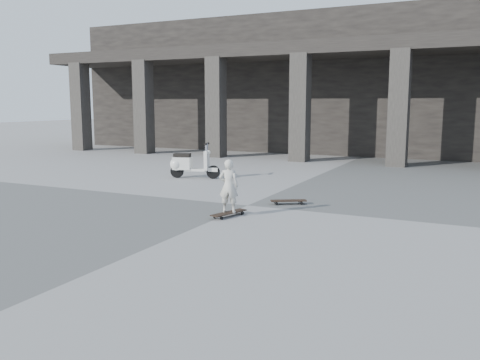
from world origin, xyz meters
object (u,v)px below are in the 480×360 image
at_px(skateboard_spare, 288,201).
at_px(scooter, 186,164).
at_px(longboard, 229,213).
at_px(child, 229,186).

relative_size(skateboard_spare, scooter, 0.53).
xyz_separation_m(longboard, skateboard_spare, (0.62, 1.64, 0.00)).
bearing_deg(scooter, skateboard_spare, -45.46).
bearing_deg(child, longboard, -95.47).
relative_size(longboard, scooter, 0.60).
distance_m(longboard, skateboard_spare, 1.75).
distance_m(skateboard_spare, scooter, 4.74).
xyz_separation_m(skateboard_spare, scooter, (-4.08, 2.40, 0.34)).
height_order(longboard, scooter, scooter).
bearing_deg(longboard, child, -153.19).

